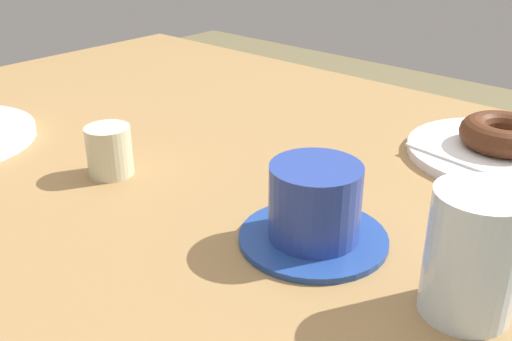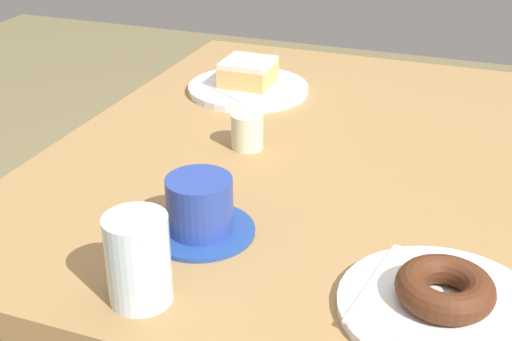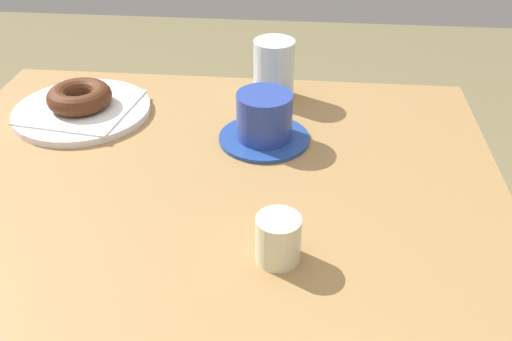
{
  "view_description": "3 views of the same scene",
  "coord_description": "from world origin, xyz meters",
  "views": [
    {
      "loc": [
        -0.57,
        0.46,
        1.04
      ],
      "look_at": [
        -0.19,
        0.04,
        0.77
      ],
      "focal_mm": 41.47,
      "sensor_mm": 36.0,
      "label": 1
    },
    {
      "loc": [
        -0.97,
        -0.25,
        1.21
      ],
      "look_at": [
        -0.18,
        0.04,
        0.78
      ],
      "focal_mm": 48.35,
      "sensor_mm": 36.0,
      "label": 2
    },
    {
      "loc": [
        0.45,
        0.13,
        1.18
      ],
      "look_at": [
        -0.16,
        0.07,
        0.78
      ],
      "focal_mm": 39.26,
      "sensor_mm": 36.0,
      "label": 3
    }
  ],
  "objects": [
    {
      "name": "table",
      "position": [
        0.0,
        0.0,
        0.65
      ],
      "size": [
        1.03,
        0.83,
        0.74
      ],
      "color": "olive",
      "rests_on": "ground_plane"
    },
    {
      "name": "plate_chocolate_ring",
      "position": [
        -0.35,
        -0.23,
        0.75
      ],
      "size": [
        0.22,
        0.22,
        0.01
      ],
      "primitive_type": "cylinder",
      "color": "white",
      "rests_on": "table"
    },
    {
      "name": "napkin_chocolate_ring",
      "position": [
        -0.35,
        -0.23,
        0.76
      ],
      "size": [
        0.18,
        0.18,
        0.0
      ],
      "primitive_type": "cube",
      "rotation": [
        0.0,
        0.0,
        -0.14
      ],
      "color": "white",
      "rests_on": "plate_chocolate_ring"
    },
    {
      "name": "donut_chocolate_ring",
      "position": [
        -0.35,
        -0.23,
        0.77
      ],
      "size": [
        0.1,
        0.1,
        0.03
      ],
      "primitive_type": "torus",
      "color": "#4A2513",
      "rests_on": "napkin_chocolate_ring"
    },
    {
      "name": "water_glass",
      "position": [
        -0.44,
        0.08,
        0.79
      ],
      "size": [
        0.07,
        0.07,
        0.1
      ],
      "primitive_type": "cylinder",
      "color": "silver",
      "rests_on": "table"
    },
    {
      "name": "coffee_cup",
      "position": [
        -0.29,
        0.07,
        0.78
      ],
      "size": [
        0.14,
        0.14,
        0.08
      ],
      "color": "navy",
      "rests_on": "table"
    },
    {
      "name": "sugar_jar",
      "position": [
        -0.03,
        0.11,
        0.77
      ],
      "size": [
        0.05,
        0.05,
        0.06
      ],
      "primitive_type": "cylinder",
      "color": "beige",
      "rests_on": "table"
    }
  ]
}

